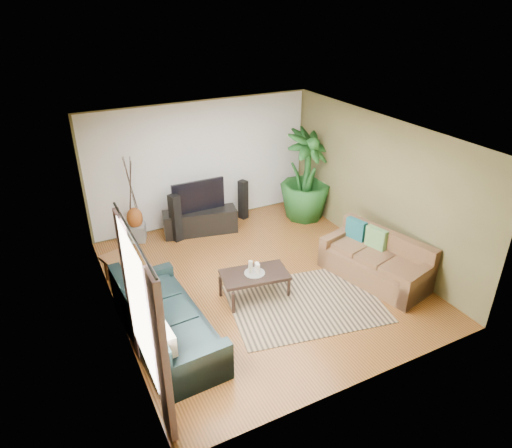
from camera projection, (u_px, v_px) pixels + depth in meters
floor at (261, 280)px, 8.25m from camera, size 5.50×5.50×0.00m
ceiling at (262, 134)px, 7.02m from camera, size 5.50×5.50×0.00m
wall_back at (202, 164)px, 9.82m from camera, size 5.00×0.00×5.00m
wall_front at (368, 302)px, 5.46m from camera, size 5.00×0.00×5.00m
wall_left at (109, 247)px, 6.63m from camera, size 0.00×5.50×5.50m
wall_right at (378, 187)px, 8.65m from camera, size 0.00×5.50×5.50m
backwall_panel at (203, 164)px, 9.81m from camera, size 4.90×0.00×4.90m
window_pane at (137, 304)px, 5.34m from camera, size 0.00×1.80×1.80m
curtain_near at (162, 359)px, 4.88m from camera, size 0.08×0.35×2.20m
curtain_far at (129, 287)px, 6.07m from camera, size 0.08×0.35×2.20m
curtain_rod at (132, 235)px, 4.95m from camera, size 0.03×1.90×0.03m
sofa_left at (166, 318)px, 6.64m from camera, size 1.13×2.38×0.85m
sofa_right at (375, 258)px, 8.10m from camera, size 1.30×2.07×0.85m
area_rug at (305, 303)px, 7.64m from camera, size 2.76×2.19×0.01m
coffee_table at (255, 285)px, 7.73m from camera, size 1.20×0.79×0.46m
candle_tray at (255, 273)px, 7.62m from camera, size 0.34×0.34×0.02m
candle_tall at (251, 267)px, 7.57m from camera, size 0.07×0.07×0.22m
candle_mid at (258, 269)px, 7.56m from camera, size 0.07×0.07×0.17m
candle_short at (257, 266)px, 7.66m from camera, size 0.07×0.07×0.14m
tv_stand at (200, 222)px, 9.76m from camera, size 1.61×0.77×0.52m
television at (198, 196)px, 9.51m from camera, size 1.13×0.06×0.67m
speaker_left at (176, 218)px, 9.35m from camera, size 0.24×0.25×1.02m
speaker_right at (243, 200)px, 10.31m from camera, size 0.21×0.23×0.91m
potted_plant at (306, 176)px, 10.10m from camera, size 1.47×1.47×2.02m
plant_pot at (304, 211)px, 10.50m from camera, size 0.37×0.37×0.29m
pedestal at (137, 232)px, 9.50m from camera, size 0.45×0.45×0.35m
vase at (135, 218)px, 9.35m from camera, size 0.32×0.32×0.45m
side_table at (121, 270)px, 8.06m from camera, size 0.64×0.64×0.54m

